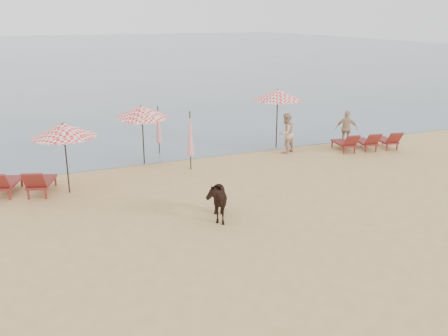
{
  "coord_description": "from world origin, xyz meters",
  "views": [
    {
      "loc": [
        -6.33,
        -9.76,
        6.07
      ],
      "look_at": [
        0.0,
        5.0,
        1.1
      ],
      "focal_mm": 40.0,
      "sensor_mm": 36.0,
      "label": 1
    }
  ],
  "objects_px": {
    "umbrella_open_right": "(278,95)",
    "cow": "(215,199)",
    "beachgoer_right_b": "(347,129)",
    "lounger_cluster_left": "(22,182)",
    "umbrella_closed_left": "(190,134)",
    "umbrella_open_left_a": "(64,130)",
    "lounger_cluster_right": "(367,141)",
    "beachgoer_right_a": "(286,133)",
    "umbrella_open_left_b": "(142,111)",
    "umbrella_closed_right": "(158,124)"
  },
  "relations": [
    {
      "from": "beachgoer_right_a",
      "to": "beachgoer_right_b",
      "type": "xyz_separation_m",
      "value": [
        3.22,
        -0.14,
        -0.04
      ]
    },
    {
      "from": "beachgoer_right_a",
      "to": "beachgoer_right_b",
      "type": "distance_m",
      "value": 3.23
    },
    {
      "from": "umbrella_closed_left",
      "to": "beachgoer_right_b",
      "type": "height_order",
      "value": "umbrella_closed_left"
    },
    {
      "from": "umbrella_open_left_a",
      "to": "beachgoer_right_b",
      "type": "bearing_deg",
      "value": 8.98
    },
    {
      "from": "umbrella_open_left_b",
      "to": "umbrella_open_right",
      "type": "relative_size",
      "value": 0.93
    },
    {
      "from": "lounger_cluster_left",
      "to": "lounger_cluster_right",
      "type": "height_order",
      "value": "lounger_cluster_left"
    },
    {
      "from": "umbrella_open_left_b",
      "to": "umbrella_closed_left",
      "type": "xyz_separation_m",
      "value": [
        1.57,
        -1.45,
        -0.78
      ]
    },
    {
      "from": "umbrella_open_right",
      "to": "lounger_cluster_right",
      "type": "bearing_deg",
      "value": -38.07
    },
    {
      "from": "lounger_cluster_left",
      "to": "umbrella_open_right",
      "type": "xyz_separation_m",
      "value": [
        11.32,
        2.27,
        2.03
      ]
    },
    {
      "from": "umbrella_open_left_a",
      "to": "cow",
      "type": "bearing_deg",
      "value": -45.27
    },
    {
      "from": "lounger_cluster_right",
      "to": "cow",
      "type": "distance_m",
      "value": 10.7
    },
    {
      "from": "umbrella_closed_left",
      "to": "umbrella_closed_right",
      "type": "xyz_separation_m",
      "value": [
        -0.51,
        2.83,
        -0.13
      ]
    },
    {
      "from": "lounger_cluster_right",
      "to": "umbrella_open_right",
      "type": "distance_m",
      "value": 4.69
    },
    {
      "from": "lounger_cluster_right",
      "to": "umbrella_closed_right",
      "type": "xyz_separation_m",
      "value": [
        -9.04,
        3.24,
        0.91
      ]
    },
    {
      "from": "umbrella_open_left_a",
      "to": "beachgoer_right_b",
      "type": "relative_size",
      "value": 1.45
    },
    {
      "from": "beachgoer_right_a",
      "to": "lounger_cluster_right",
      "type": "bearing_deg",
      "value": 140.3
    },
    {
      "from": "cow",
      "to": "beachgoer_right_b",
      "type": "distance_m",
      "value": 10.75
    },
    {
      "from": "umbrella_closed_left",
      "to": "cow",
      "type": "height_order",
      "value": "umbrella_closed_left"
    },
    {
      "from": "umbrella_open_left_a",
      "to": "cow",
      "type": "distance_m",
      "value": 5.95
    },
    {
      "from": "umbrella_open_right",
      "to": "umbrella_closed_left",
      "type": "bearing_deg",
      "value": -169.11
    },
    {
      "from": "umbrella_open_left_a",
      "to": "umbrella_open_right",
      "type": "height_order",
      "value": "umbrella_open_right"
    },
    {
      "from": "umbrella_open_left_a",
      "to": "lounger_cluster_right",
      "type": "bearing_deg",
      "value": 4.66
    },
    {
      "from": "lounger_cluster_left",
      "to": "umbrella_open_left_a",
      "type": "height_order",
      "value": "umbrella_open_left_a"
    },
    {
      "from": "beachgoer_right_b",
      "to": "umbrella_open_right",
      "type": "bearing_deg",
      "value": 12.96
    },
    {
      "from": "beachgoer_right_b",
      "to": "umbrella_open_left_b",
      "type": "bearing_deg",
      "value": 27.35
    },
    {
      "from": "umbrella_open_right",
      "to": "beachgoer_right_a",
      "type": "xyz_separation_m",
      "value": [
        -0.07,
        -0.99,
        -1.6
      ]
    },
    {
      "from": "umbrella_open_left_a",
      "to": "umbrella_open_right",
      "type": "xyz_separation_m",
      "value": [
        9.8,
        2.63,
        0.24
      ]
    },
    {
      "from": "umbrella_open_left_b",
      "to": "beachgoer_right_a",
      "type": "relative_size",
      "value": 1.43
    },
    {
      "from": "lounger_cluster_right",
      "to": "cow",
      "type": "height_order",
      "value": "cow"
    },
    {
      "from": "umbrella_open_right",
      "to": "beachgoer_right_a",
      "type": "bearing_deg",
      "value": -102.18
    },
    {
      "from": "umbrella_closed_left",
      "to": "umbrella_closed_right",
      "type": "height_order",
      "value": "umbrella_closed_left"
    },
    {
      "from": "umbrella_closed_left",
      "to": "umbrella_open_left_b",
      "type": "bearing_deg",
      "value": 137.18
    },
    {
      "from": "lounger_cluster_left",
      "to": "umbrella_closed_right",
      "type": "height_order",
      "value": "umbrella_closed_right"
    },
    {
      "from": "umbrella_open_right",
      "to": "cow",
      "type": "height_order",
      "value": "umbrella_open_right"
    },
    {
      "from": "beachgoer_right_b",
      "to": "lounger_cluster_left",
      "type": "bearing_deg",
      "value": 37.16
    },
    {
      "from": "umbrella_open_left_a",
      "to": "beachgoer_right_a",
      "type": "bearing_deg",
      "value": 11.92
    },
    {
      "from": "umbrella_open_left_b",
      "to": "lounger_cluster_left",
      "type": "bearing_deg",
      "value": -155.54
    },
    {
      "from": "lounger_cluster_left",
      "to": "umbrella_closed_left",
      "type": "relative_size",
      "value": 1.0
    },
    {
      "from": "lounger_cluster_left",
      "to": "umbrella_open_left_b",
      "type": "distance_m",
      "value": 5.56
    },
    {
      "from": "umbrella_open_left_a",
      "to": "cow",
      "type": "xyz_separation_m",
      "value": [
        3.86,
        -4.24,
        -1.61
      ]
    },
    {
      "from": "umbrella_open_left_a",
      "to": "cow",
      "type": "relative_size",
      "value": 1.61
    },
    {
      "from": "umbrella_open_left_b",
      "to": "umbrella_closed_left",
      "type": "relative_size",
      "value": 1.09
    },
    {
      "from": "umbrella_open_right",
      "to": "cow",
      "type": "distance_m",
      "value": 9.26
    },
    {
      "from": "lounger_cluster_left",
      "to": "umbrella_open_right",
      "type": "bearing_deg",
      "value": 29.75
    },
    {
      "from": "beachgoer_right_b",
      "to": "umbrella_open_left_a",
      "type": "bearing_deg",
      "value": 39.26
    },
    {
      "from": "lounger_cluster_right",
      "to": "umbrella_closed_left",
      "type": "xyz_separation_m",
      "value": [
        -8.53,
        0.41,
        1.05
      ]
    },
    {
      "from": "umbrella_closed_left",
      "to": "beachgoer_right_a",
      "type": "relative_size",
      "value": 1.32
    },
    {
      "from": "lounger_cluster_right",
      "to": "umbrella_open_left_b",
      "type": "relative_size",
      "value": 1.16
    },
    {
      "from": "umbrella_open_right",
      "to": "umbrella_closed_right",
      "type": "relative_size",
      "value": 1.28
    },
    {
      "from": "lounger_cluster_right",
      "to": "beachgoer_right_b",
      "type": "distance_m",
      "value": 1.16
    }
  ]
}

